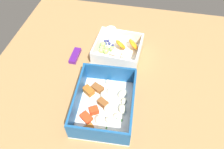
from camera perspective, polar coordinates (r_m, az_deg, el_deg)
name	(u,v)px	position (r cm, az deg, el deg)	size (l,w,h in cm)	color
table_surface	(111,76)	(71.26, -0.17, -0.46)	(80.00, 80.00, 2.00)	#9E7547
pasta_container	(104,104)	(61.50, -1.99, -7.73)	(21.65, 17.12, 6.74)	white
fruit_bowl	(118,51)	(75.30, 1.55, 6.27)	(15.03, 16.14, 5.41)	white
candy_bar	(75,56)	(76.45, -9.67, 4.92)	(7.00, 2.40, 1.20)	#51197A
paper_cup_liner	(111,31)	(85.16, -0.28, 11.50)	(3.98, 3.98, 1.62)	white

